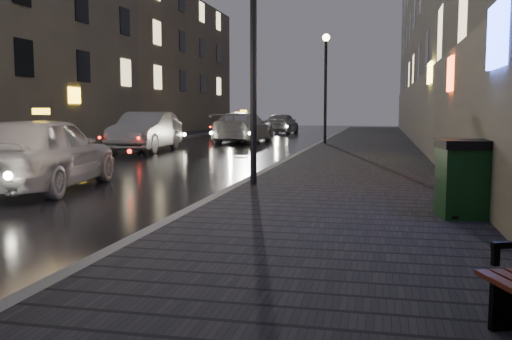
{
  "coord_description": "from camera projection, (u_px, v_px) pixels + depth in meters",
  "views": [
    {
      "loc": [
        4.56,
        -6.06,
        1.77
      ],
      "look_at": [
        2.69,
        2.45,
        0.85
      ],
      "focal_mm": 40.0,
      "sensor_mm": 36.0,
      "label": 1
    }
  ],
  "objects": [
    {
      "name": "ground",
      "position": [
        1.0,
        254.0,
        7.04
      ],
      "size": [
        120.0,
        120.0,
        0.0
      ],
      "primitive_type": "plane",
      "color": "black",
      "rests_on": "ground"
    },
    {
      "name": "sidewalk",
      "position": [
        367.0,
        147.0,
        26.6
      ],
      "size": [
        4.6,
        58.0,
        0.15
      ],
      "primitive_type": "cube",
      "color": "black",
      "rests_on": "ground"
    },
    {
      "name": "curb",
      "position": [
        315.0,
        146.0,
        27.11
      ],
      "size": [
        0.2,
        58.0,
        0.15
      ],
      "primitive_type": "cube",
      "color": "slate",
      "rests_on": "ground"
    },
    {
      "name": "sidewalk_far",
      "position": [
        117.0,
        143.0,
        29.29
      ],
      "size": [
        2.4,
        58.0,
        0.15
      ],
      "primitive_type": "cube",
      "color": "black",
      "rests_on": "ground"
    },
    {
      "name": "curb_far",
      "position": [
        141.0,
        143.0,
        29.01
      ],
      "size": [
        0.2,
        58.0,
        0.15
      ],
      "primitive_type": "cube",
      "color": "slate",
      "rests_on": "ground"
    },
    {
      "name": "building_near",
      "position": [
        435.0,
        17.0,
        29.13
      ],
      "size": [
        1.8,
        50.0,
        13.0
      ],
      "primitive_type": "cube",
      "color": "#605B54",
      "rests_on": "ground"
    },
    {
      "name": "building_far_b",
      "position": [
        17.0,
        6.0,
        28.62
      ],
      "size": [
        6.0,
        16.0,
        14.0
      ],
      "primitive_type": "cube",
      "color": "#6B6051",
      "rests_on": "ground"
    },
    {
      "name": "building_far_c",
      "position": [
        160.0,
        65.0,
        47.23
      ],
      "size": [
        6.0,
        22.0,
        11.0
      ],
      "primitive_type": "cube",
      "color": "#6B6051",
      "rests_on": "ground"
    },
    {
      "name": "lamp_near",
      "position": [
        253.0,
        29.0,
        12.11
      ],
      "size": [
        0.36,
        0.36,
        5.28
      ],
      "color": "black",
      "rests_on": "sidewalk"
    },
    {
      "name": "lamp_far",
      "position": [
        326.0,
        75.0,
        27.65
      ],
      "size": [
        0.36,
        0.36,
        5.28
      ],
      "color": "black",
      "rests_on": "sidewalk"
    },
    {
      "name": "trash_bin",
      "position": [
        464.0,
        178.0,
        8.61
      ],
      "size": [
        0.87,
        0.87,
        1.17
      ],
      "rotation": [
        0.0,
        0.0,
        0.15
      ],
      "color": "black",
      "rests_on": "sidewalk"
    },
    {
      "name": "taxi_near",
      "position": [
        43.0,
        152.0,
        12.61
      ],
      "size": [
        2.63,
        5.13,
        1.67
      ],
      "primitive_type": "imported",
      "rotation": [
        0.0,
        0.0,
        3.28
      ],
      "color": "silver",
      "rests_on": "ground"
    },
    {
      "name": "car_left_mid",
      "position": [
        146.0,
        132.0,
        24.6
      ],
      "size": [
        2.17,
        5.26,
        1.7
      ],
      "primitive_type": "imported",
      "rotation": [
        0.0,
        0.0,
        0.07
      ],
      "color": "#A09FA7",
      "rests_on": "ground"
    },
    {
      "name": "taxi_mid",
      "position": [
        244.0,
        127.0,
        31.34
      ],
      "size": [
        2.64,
        5.78,
        1.64
      ],
      "primitive_type": "imported",
      "rotation": [
        0.0,
        0.0,
        3.08
      ],
      "color": "silver",
      "rests_on": "ground"
    },
    {
      "name": "taxi_far",
      "position": [
        237.0,
        125.0,
        38.74
      ],
      "size": [
        2.74,
        5.54,
        1.51
      ],
      "primitive_type": "imported",
      "rotation": [
        0.0,
        0.0,
        0.04
      ],
      "color": "silver",
      "rests_on": "ground"
    },
    {
      "name": "car_far",
      "position": [
        282.0,
        123.0,
        42.87
      ],
      "size": [
        2.11,
        4.71,
        1.57
      ],
      "primitive_type": "imported",
      "rotation": [
        0.0,
        0.0,
        3.09
      ],
      "color": "#97979F",
      "rests_on": "ground"
    }
  ]
}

